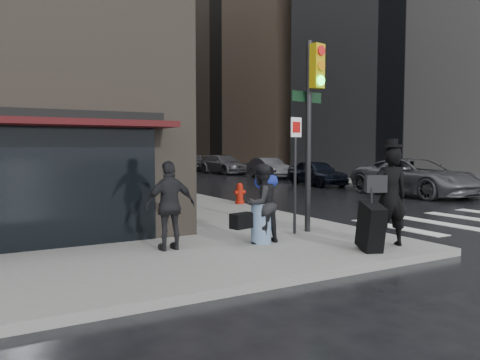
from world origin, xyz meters
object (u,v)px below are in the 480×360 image
object	(u,v)px
traffic_light	(311,109)
parked_car_4	(193,162)
parked_car_2	(269,168)
parked_car_6	(141,159)
parked_car_3	(224,164)
man_jeans	(261,204)
man_overcoat	(386,201)
fire_hydrant	(240,194)
parked_car_0	(416,177)
parked_car_5	(162,161)
man_greycoat	(170,206)
parked_car_1	(317,173)

from	to	relation	value
traffic_light	parked_car_4	world-z (taller)	traffic_light
parked_car_2	parked_car_6	world-z (taller)	parked_car_6
parked_car_3	man_jeans	bearing A→B (deg)	-121.05
parked_car_2	parked_car_4	xyz separation A→B (m)	(0.05, 13.19, 0.07)
man_overcoat	traffic_light	size ratio (longest dim) A/B	0.49
fire_hydrant	parked_car_0	world-z (taller)	parked_car_0
man_jeans	parked_car_2	size ratio (longest dim) A/B	0.39
traffic_light	fire_hydrant	world-z (taller)	traffic_light
parked_car_0	parked_car_3	world-z (taller)	parked_car_0
man_overcoat	parked_car_2	world-z (taller)	man_overcoat
man_jeans	parked_car_5	size ratio (longest dim) A/B	0.37
man_jeans	parked_car_3	xyz separation A→B (m)	(12.61, 25.85, -0.22)
parked_car_3	parked_car_5	world-z (taller)	parked_car_3
parked_car_5	parked_car_2	bearing A→B (deg)	-86.06
man_jeans	parked_car_3	world-z (taller)	man_jeans
man_greycoat	parked_car_1	world-z (taller)	man_greycoat
parked_car_2	man_jeans	bearing A→B (deg)	-118.72
parked_car_4	parked_car_3	bearing A→B (deg)	-90.89
man_greycoat	parked_car_5	distance (m)	41.13
parked_car_2	parked_car_3	bearing A→B (deg)	95.93
parked_car_2	fire_hydrant	bearing A→B (deg)	-121.98
parked_car_4	parked_car_2	bearing A→B (deg)	-89.51
man_overcoat	parked_car_2	distance (m)	23.41
traffic_light	parked_car_0	xyz separation A→B (m)	(10.32, 5.55, -2.23)
man_overcoat	parked_car_5	xyz separation A→B (m)	(10.00, 40.59, -0.35)
fire_hydrant	parked_car_0	xyz separation A→B (m)	(9.01, -0.18, 0.35)
traffic_light	parked_car_3	world-z (taller)	traffic_light
parked_car_0	parked_car_2	size ratio (longest dim) A/B	1.38
man_jeans	parked_car_0	distance (m)	13.48
parked_car_1	parked_car_3	world-z (taller)	parked_car_3
fire_hydrant	parked_car_6	distance (m)	40.36
fire_hydrant	parked_car_6	world-z (taller)	parked_car_6
parked_car_1	parked_car_6	distance (m)	32.96
man_jeans	parked_car_4	bearing A→B (deg)	-125.84
man_overcoat	parked_car_1	size ratio (longest dim) A/B	0.52
parked_car_2	parked_car_6	size ratio (longest dim) A/B	0.74
man_overcoat	parked_car_4	world-z (taller)	man_overcoat
parked_car_5	man_overcoat	bearing A→B (deg)	-101.97
traffic_light	parked_car_6	size ratio (longest dim) A/B	0.77
fire_hydrant	parked_car_3	size ratio (longest dim) A/B	0.14
parked_car_5	man_jeans	bearing A→B (deg)	-105.26
fire_hydrant	traffic_light	bearing A→B (deg)	-102.94
parked_car_3	parked_car_4	bearing A→B (deg)	83.34
fire_hydrant	parked_car_2	xyz separation A→B (m)	(9.71, 13.00, 0.23)
fire_hydrant	parked_car_0	size ratio (longest dim) A/B	0.13
man_overcoat	traffic_light	world-z (taller)	traffic_light
traffic_light	man_jeans	bearing A→B (deg)	-173.88
parked_car_1	parked_car_2	size ratio (longest dim) A/B	0.98
parked_car_3	parked_car_4	size ratio (longest dim) A/B	1.15
parked_car_1	parked_car_5	world-z (taller)	parked_car_5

